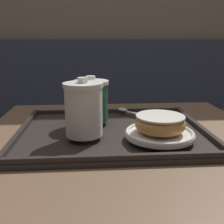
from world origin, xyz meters
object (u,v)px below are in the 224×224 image
object	(u,v)px
coffee_cup_front	(84,109)
coffee_cup_rear	(91,101)
spoon	(129,111)
donut_chocolate_glazed	(160,123)

from	to	relation	value
coffee_cup_front	coffee_cup_rear	distance (m)	0.12
coffee_cup_front	coffee_cup_rear	world-z (taller)	coffee_cup_front
coffee_cup_front	spoon	distance (m)	0.25
donut_chocolate_glazed	coffee_cup_rear	bearing A→B (deg)	139.04
coffee_cup_rear	donut_chocolate_glazed	bearing A→B (deg)	-40.96
coffee_cup_front	coffee_cup_rear	bearing A→B (deg)	81.83
coffee_cup_front	donut_chocolate_glazed	distance (m)	0.19
coffee_cup_front	spoon	world-z (taller)	coffee_cup_front
coffee_cup_front	donut_chocolate_glazed	world-z (taller)	coffee_cup_front
coffee_cup_front	spoon	bearing A→B (deg)	55.45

